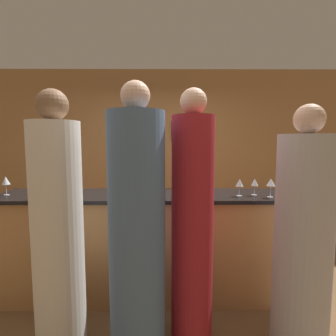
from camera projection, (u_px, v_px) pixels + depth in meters
The scene contains 15 objects.
ground_plane at pixel (148, 293), 2.71m from camera, with size 14.00×14.00×0.00m, color brown.
back_wall at pixel (156, 151), 4.63m from camera, with size 8.00×0.08×2.80m.
bar_counter at pixel (148, 244), 2.66m from camera, with size 2.99×0.64×1.05m.
bartender at pixel (191, 198), 3.36m from camera, with size 0.38×0.38×1.84m.
guest_0 at pixel (137, 235), 1.83m from camera, with size 0.40×0.40×1.97m.
guest_1 at pixel (192, 227), 1.99m from camera, with size 0.32×0.32×1.95m.
guest_2 at pixel (58, 235), 1.88m from camera, with size 0.36×0.36×1.92m.
guest_3 at pixel (303, 243), 1.89m from camera, with size 0.40×0.40×1.82m.
wine_bottle_0 at pixel (46, 187), 2.39m from camera, with size 0.07×0.07×0.28m.
ice_bucket at pixel (146, 183), 2.63m from camera, with size 0.21×0.21×0.21m.
wine_glass_0 at pixel (128, 185), 2.41m from camera, with size 0.06×0.06×0.16m.
wine_glass_1 at pixel (240, 183), 2.50m from camera, with size 0.07×0.07×0.16m.
wine_glass_2 at pixel (6, 181), 2.54m from camera, with size 0.08×0.08×0.18m.
wine_glass_3 at pixel (271, 183), 2.44m from camera, with size 0.08×0.08×0.18m.
wine_glass_4 at pixel (255, 183), 2.54m from camera, with size 0.07×0.07×0.16m.
Camera 1 is at (0.19, -2.57, 1.56)m, focal length 28.00 mm.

